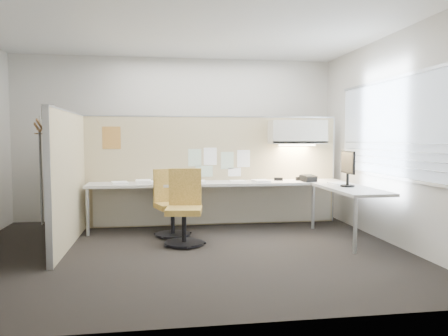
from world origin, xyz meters
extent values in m
cube|color=black|center=(0.00, 0.00, -0.01)|extent=(5.50, 4.50, 0.01)
cube|color=white|center=(0.00, 0.00, 2.80)|extent=(5.50, 4.50, 0.01)
cube|color=beige|center=(0.00, 2.25, 1.40)|extent=(5.50, 0.02, 2.80)
cube|color=beige|center=(0.00, -2.25, 1.40)|extent=(5.50, 0.02, 2.80)
cube|color=beige|center=(2.75, 0.00, 1.40)|extent=(0.02, 4.50, 2.80)
cube|color=#99A5B2|center=(2.73, 0.00, 1.55)|extent=(0.01, 2.80, 1.30)
cube|color=tan|center=(0.55, 1.60, 0.88)|extent=(4.10, 0.06, 1.75)
cube|color=tan|center=(-1.50, 0.50, 0.88)|extent=(0.06, 2.20, 1.75)
cube|color=beige|center=(0.60, 1.27, 0.71)|extent=(4.00, 0.60, 0.04)
cube|color=beige|center=(2.30, 0.23, 0.71)|extent=(0.60, 1.47, 0.04)
cube|color=beige|center=(0.60, 1.54, 0.34)|extent=(3.90, 0.02, 0.64)
cylinder|color=#A5A8AA|center=(-1.35, 1.02, 0.34)|extent=(0.05, 0.05, 0.69)
cylinder|color=#A5A8AA|center=(2.05, -0.45, 0.34)|extent=(0.05, 0.05, 0.69)
cylinder|color=#A5A8AA|center=(2.05, 1.02, 0.34)|extent=(0.05, 0.05, 0.69)
cube|color=beige|center=(1.90, 1.39, 1.51)|extent=(0.90, 0.36, 0.38)
cube|color=#FFEABF|center=(1.90, 1.39, 1.30)|extent=(0.60, 0.06, 0.02)
cube|color=#8CBF8C|center=(0.25, 1.57, 1.10)|extent=(0.21, 0.00, 0.28)
cube|color=white|center=(0.50, 1.57, 1.12)|extent=(0.21, 0.00, 0.28)
cube|color=#8CBF8C|center=(0.78, 1.57, 1.05)|extent=(0.21, 0.00, 0.28)
cube|color=white|center=(1.05, 1.57, 1.08)|extent=(0.21, 0.00, 0.28)
cube|color=#8CBF8C|center=(0.40, 1.57, 0.88)|extent=(0.28, 0.00, 0.18)
cube|color=white|center=(0.90, 1.57, 0.86)|extent=(0.21, 0.00, 0.14)
cube|color=#FF9E20|center=(-1.05, 1.57, 1.42)|extent=(0.28, 0.00, 0.35)
cylinder|color=black|center=(-0.14, 0.82, 0.03)|extent=(0.50, 0.50, 0.03)
cylinder|color=black|center=(-0.14, 0.82, 0.22)|extent=(0.06, 0.06, 0.39)
cube|color=#EAB757|center=(-0.14, 0.82, 0.44)|extent=(0.56, 0.56, 0.08)
cube|color=#EAB757|center=(-0.20, 1.02, 0.72)|extent=(0.42, 0.18, 0.48)
cylinder|color=black|center=(-0.01, 0.27, 0.03)|extent=(0.52, 0.52, 0.03)
cylinder|color=black|center=(-0.01, 0.27, 0.23)|extent=(0.06, 0.06, 0.40)
cube|color=#EAB757|center=(-0.01, 0.27, 0.46)|extent=(0.52, 0.52, 0.08)
cube|color=#EAB757|center=(0.03, 0.49, 0.75)|extent=(0.45, 0.12, 0.50)
cylinder|color=black|center=(2.30, 0.34, 0.74)|extent=(0.20, 0.20, 0.02)
cylinder|color=black|center=(2.30, 0.34, 0.83)|extent=(0.04, 0.04, 0.18)
cube|color=black|center=(2.30, 0.34, 1.08)|extent=(0.06, 0.48, 0.32)
cube|color=black|center=(2.30, 0.34, 1.08)|extent=(0.03, 0.44, 0.28)
cube|color=black|center=(2.01, 1.11, 0.78)|extent=(0.25, 0.24, 0.12)
cylinder|color=black|center=(1.92, 1.13, 0.81)|extent=(0.08, 0.17, 0.04)
cube|color=black|center=(1.58, 1.35, 0.76)|extent=(0.15, 0.07, 0.05)
cube|color=black|center=(1.91, 1.31, 0.76)|extent=(0.11, 0.07, 0.06)
cube|color=silver|center=(-1.50, -0.48, 1.77)|extent=(0.14, 0.02, 0.02)
cylinder|color=silver|center=(-1.57, -0.48, 1.69)|extent=(0.02, 0.02, 0.14)
cube|color=#AD7F4C|center=(-1.57, -0.48, 1.56)|extent=(0.02, 0.40, 0.12)
cube|color=#AD7F4C|center=(-1.60, -0.45, 1.52)|extent=(0.02, 0.40, 0.12)
cube|color=gray|center=(-1.58, -0.53, 0.98)|extent=(0.01, 0.07, 0.99)
cube|color=white|center=(-0.91, 1.28, 0.74)|extent=(0.28, 0.34, 0.03)
cube|color=white|center=(-0.39, 1.35, 0.74)|extent=(0.25, 0.31, 0.02)
cube|color=white|center=(0.26, 1.19, 0.75)|extent=(0.24, 0.31, 0.03)
cube|color=white|center=(0.90, 1.30, 0.74)|extent=(0.23, 0.30, 0.01)
cube|color=white|center=(1.26, 1.19, 0.75)|extent=(0.26, 0.32, 0.03)
cube|color=white|center=(2.33, 0.70, 0.74)|extent=(0.27, 0.33, 0.02)
cube|color=white|center=(-0.56, 1.28, 0.75)|extent=(0.24, 0.31, 0.05)
camera|label=1|loc=(-0.34, -5.44, 1.42)|focal=35.00mm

